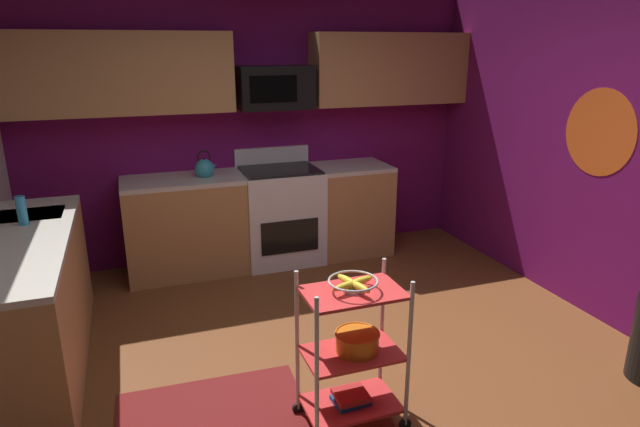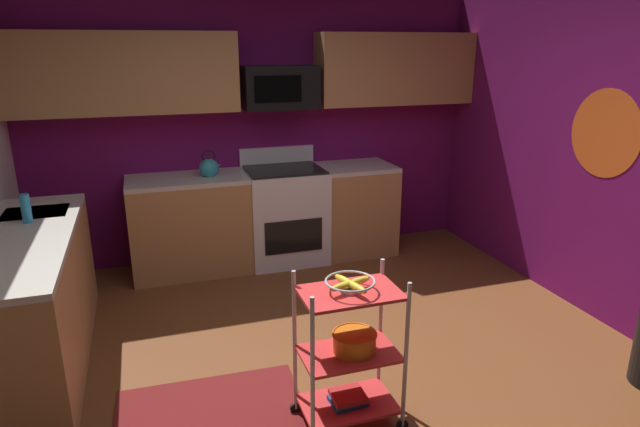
{
  "view_description": "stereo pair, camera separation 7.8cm",
  "coord_description": "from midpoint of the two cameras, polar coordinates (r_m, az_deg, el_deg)",
  "views": [
    {
      "loc": [
        -1.18,
        -2.86,
        2.09
      ],
      "look_at": [
        -0.06,
        0.27,
        1.05
      ],
      "focal_mm": 30.44,
      "sensor_mm": 36.0,
      "label": 1
    },
    {
      "loc": [
        -1.11,
        -2.89,
        2.09
      ],
      "look_at": [
        -0.06,
        0.27,
        1.05
      ],
      "focal_mm": 30.44,
      "sensor_mm": 36.0,
      "label": 2
    }
  ],
  "objects": [
    {
      "name": "wall_back",
      "position": [
        5.49,
        -7.48,
        8.96
      ],
      "size": [
        4.52,
        0.06,
        2.6
      ],
      "primitive_type": "cube",
      "color": "#6B1156",
      "rests_on": "ground"
    },
    {
      "name": "kettle",
      "position": [
        5.13,
        -12.46,
        4.66
      ],
      "size": [
        0.21,
        0.18,
        0.26
      ],
      "color": "teal",
      "rests_on": "counter_run"
    },
    {
      "name": "floor_rug",
      "position": [
        3.48,
        -11.91,
        -19.87
      ],
      "size": [
        1.13,
        0.75,
        0.01
      ],
      "primitive_type": "cube",
      "rotation": [
        0.0,
        0.0,
        -0.04
      ],
      "color": "maroon",
      "rests_on": "ground"
    },
    {
      "name": "book_stack",
      "position": [
        3.28,
        2.54,
        -18.76
      ],
      "size": [
        0.21,
        0.17,
        0.06
      ],
      "color": "#1E4C8C",
      "rests_on": "rolling_cart"
    },
    {
      "name": "rolling_cart",
      "position": [
        3.11,
        2.61,
        -14.43
      ],
      "size": [
        0.6,
        0.36,
        0.91
      ],
      "color": "silver",
      "rests_on": "ground"
    },
    {
      "name": "oven_range",
      "position": [
        5.4,
        -4.6,
        -0.05
      ],
      "size": [
        0.76,
        0.65,
        1.1
      ],
      "color": "white",
      "rests_on": "ground"
    },
    {
      "name": "upper_cabinets",
      "position": [
        5.24,
        -7.66,
        14.61
      ],
      "size": [
        4.4,
        0.33,
        0.7
      ],
      "color": "#B27F4C"
    },
    {
      "name": "mixing_bowl_large",
      "position": [
        3.09,
        3.19,
        -13.26
      ],
      "size": [
        0.25,
        0.25,
        0.11
      ],
      "color": "orange",
      "rests_on": "rolling_cart"
    },
    {
      "name": "wall_flower_decal",
      "position": [
        4.65,
        26.86,
        7.61
      ],
      "size": [
        0.0,
        0.67,
        0.67
      ],
      "primitive_type": "cylinder",
      "rotation": [
        0.0,
        1.57,
        0.0
      ],
      "color": "#E5591E"
    },
    {
      "name": "wall_right",
      "position": [
        4.5,
        29.53,
        5.01
      ],
      "size": [
        0.06,
        4.8,
        2.6
      ],
      "primitive_type": "cube",
      "color": "#6B1156",
      "rests_on": "ground"
    },
    {
      "name": "counter_run",
      "position": [
        4.72,
        -14.63,
        -3.38
      ],
      "size": [
        3.5,
        2.57,
        0.92
      ],
      "color": "#B27F4C",
      "rests_on": "ground"
    },
    {
      "name": "microwave",
      "position": [
        5.27,
        -5.24,
        13.07
      ],
      "size": [
        0.7,
        0.39,
        0.4
      ],
      "color": "black"
    },
    {
      "name": "fruit_bowl",
      "position": [
        2.91,
        2.72,
        -7.33
      ],
      "size": [
        0.27,
        0.27,
        0.07
      ],
      "color": "silver",
      "rests_on": "rolling_cart"
    },
    {
      "name": "dish_soap_bottle",
      "position": [
        4.19,
        -29.34,
        0.26
      ],
      "size": [
        0.06,
        0.06,
        0.2
      ],
      "primitive_type": "cylinder",
      "color": "#2D8CBF",
      "rests_on": "counter_run"
    },
    {
      "name": "floor",
      "position": [
        3.75,
        1.78,
        -16.91
      ],
      "size": [
        4.4,
        4.8,
        0.04
      ],
      "primitive_type": "cube",
      "color": "brown",
      "rests_on": "ground"
    }
  ]
}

